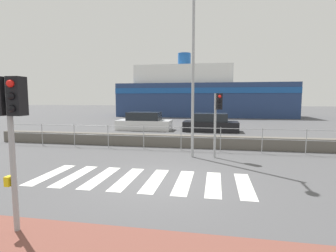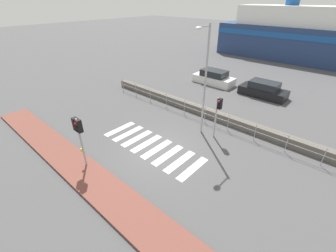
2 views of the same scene
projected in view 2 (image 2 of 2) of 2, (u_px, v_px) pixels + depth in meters
name	position (u px, v px, depth m)	size (l,w,h in m)	color
ground_plane	(159.00, 150.00, 13.55)	(160.00, 160.00, 0.00)	#4C4C4F
sidewalk_brick	(100.00, 187.00, 10.86)	(24.00, 1.80, 0.12)	brown
crosswalk	(152.00, 146.00, 13.91)	(6.75, 2.40, 0.01)	silver
seawall	(211.00, 114.00, 17.12)	(21.11, 0.55, 0.62)	#605B54
harbor_fence	(205.00, 112.00, 16.32)	(19.04, 0.04, 1.18)	#9EA0A3
traffic_light_near	(79.00, 130.00, 11.14)	(0.58, 0.41, 2.93)	#9EA0A3
traffic_light_far	(218.00, 109.00, 13.81)	(0.34, 0.32, 2.76)	#9EA0A3
streetlamp	(204.00, 72.00, 13.16)	(0.32, 1.32, 6.85)	#9EA0A3
ferry_boat	(301.00, 38.00, 31.61)	(23.61, 7.03, 8.81)	navy
parked_car_white	(214.00, 78.00, 23.70)	(4.34, 1.83, 1.43)	silver
parked_car_black	(263.00, 90.00, 20.67)	(4.17, 1.83, 1.39)	black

